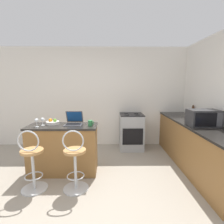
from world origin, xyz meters
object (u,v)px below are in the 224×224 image
object	(u,v)px
stove_range	(131,131)
bar_stool_far	(75,162)
bar_stool_near	(32,162)
mug_green	(91,123)
wine_glass_tall	(42,120)
microwave	(203,118)
wine_glass_short	(37,121)
laptop	(74,121)
toaster	(193,117)
pepper_mill	(193,111)
fruit_bowl	(53,122)

from	to	relation	value
stove_range	bar_stool_far	bearing A→B (deg)	-121.39
bar_stool_near	stove_range	distance (m)	2.50
bar_stool_near	mug_green	bearing A→B (deg)	32.27
mug_green	wine_glass_tall	bearing A→B (deg)	177.50
microwave	wine_glass_tall	world-z (taller)	microwave
bar_stool_far	wine_glass_short	xyz separation A→B (m)	(-0.74, 0.46, 0.56)
laptop	mug_green	xyz separation A→B (m)	(0.33, -0.13, -0.01)
toaster	pepper_mill	size ratio (longest dim) A/B	1.20
toaster	mug_green	bearing A→B (deg)	-168.36
bar_stool_far	wine_glass_short	bearing A→B (deg)	148.23
stove_range	fruit_bowl	world-z (taller)	fruit_bowl
toaster	mug_green	size ratio (longest dim) A/B	3.16
bar_stool_far	stove_range	bearing A→B (deg)	58.61
mug_green	fruit_bowl	world-z (taller)	fruit_bowl
microwave	wine_glass_tall	xyz separation A→B (m)	(-2.90, 0.07, -0.04)
wine_glass_tall	pepper_mill	distance (m)	3.29
bar_stool_near	wine_glass_tall	xyz separation A→B (m)	(-0.03, 0.57, 0.55)
toaster	wine_glass_short	world-z (taller)	toaster
microwave	stove_range	world-z (taller)	microwave
pepper_mill	mug_green	bearing A→B (deg)	-158.04
bar_stool_near	wine_glass_short	size ratio (longest dim) A/B	6.45
laptop	wine_glass_short	xyz separation A→B (m)	(-0.61, -0.21, 0.05)
fruit_bowl	pepper_mill	world-z (taller)	pepper_mill
bar_stool_far	mug_green	distance (m)	0.76
bar_stool_far	microwave	xyz separation A→B (m)	(2.22, 0.51, 0.59)
bar_stool_near	laptop	bearing A→B (deg)	52.14
laptop	pepper_mill	size ratio (longest dim) A/B	1.20
bar_stool_near	mug_green	size ratio (longest dim) A/B	9.78
bar_stool_far	microwave	world-z (taller)	microwave
wine_glass_short	laptop	bearing A→B (deg)	19.23
stove_range	toaster	bearing A→B (deg)	-35.19
bar_stool_far	laptop	size ratio (longest dim) A/B	3.09
wine_glass_short	mug_green	bearing A→B (deg)	4.72
toaster	bar_stool_far	bearing A→B (deg)	-156.94
bar_stool_far	wine_glass_short	size ratio (longest dim) A/B	6.45
bar_stool_far	fruit_bowl	xyz separation A→B (m)	(-0.53, 0.67, 0.48)
laptop	bar_stool_near	bearing A→B (deg)	-127.86
mug_green	pepper_mill	bearing A→B (deg)	21.96
bar_stool_far	pepper_mill	world-z (taller)	pepper_mill
laptop	mug_green	size ratio (longest dim) A/B	3.17
toaster	fruit_bowl	bearing A→B (deg)	-173.97
stove_range	microwave	bearing A→B (deg)	-48.54
microwave	wine_glass_short	xyz separation A→B (m)	(-2.96, -0.05, -0.04)
bar_stool_near	stove_range	xyz separation A→B (m)	(1.75, 1.79, -0.01)
bar_stool_near	toaster	xyz separation A→B (m)	(2.92, 0.96, 0.53)
bar_stool_near	fruit_bowl	xyz separation A→B (m)	(0.12, 0.67, 0.48)
toaster	pepper_mill	world-z (taller)	pepper_mill
bar_stool_far	fruit_bowl	bearing A→B (deg)	128.73
stove_range	mug_green	size ratio (longest dim) A/B	9.06
laptop	pepper_mill	world-z (taller)	pepper_mill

